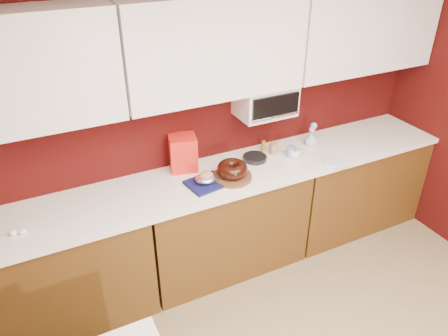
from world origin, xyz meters
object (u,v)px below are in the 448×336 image
(bundt_cake, at_px, (232,169))
(blue_jar, at_px, (291,151))
(foil_ham_nest, at_px, (206,178))
(coffee_mug, at_px, (294,152))
(toaster_oven, at_px, (265,100))
(pandoro_box, at_px, (183,153))
(flower_vase, at_px, (311,138))

(bundt_cake, relative_size, blue_jar, 2.59)
(foil_ham_nest, height_order, coffee_mug, coffee_mug)
(bundt_cake, bearing_deg, toaster_oven, 31.00)
(bundt_cake, relative_size, pandoro_box, 0.83)
(bundt_cake, bearing_deg, foil_ham_nest, 177.83)
(pandoro_box, bearing_deg, blue_jar, 0.60)
(bundt_cake, xyz_separation_m, flower_vase, (0.86, 0.18, -0.02))
(foil_ham_nest, xyz_separation_m, pandoro_box, (-0.06, 0.29, 0.09))
(bundt_cake, bearing_deg, coffee_mug, 6.10)
(toaster_oven, relative_size, bundt_cake, 1.92)
(toaster_oven, relative_size, coffee_mug, 4.86)
(foil_ham_nest, bearing_deg, flower_vase, 9.33)
(toaster_oven, relative_size, flower_vase, 3.52)
(foil_ham_nest, xyz_separation_m, blue_jar, (0.81, 0.09, -0.01))
(foil_ham_nest, xyz_separation_m, flower_vase, (1.07, 0.18, 0.01))
(pandoro_box, bearing_deg, coffee_mug, -1.13)
(blue_jar, relative_size, flower_vase, 0.71)
(blue_jar, bearing_deg, flower_vase, 18.58)
(bundt_cake, distance_m, pandoro_box, 0.41)
(foil_ham_nest, height_order, flower_vase, flower_vase)
(blue_jar, height_order, flower_vase, flower_vase)
(toaster_oven, xyz_separation_m, foil_ham_nest, (-0.63, -0.24, -0.42))
(foil_ham_nest, height_order, blue_jar, blue_jar)
(toaster_oven, bearing_deg, bundt_cake, -149.00)
(coffee_mug, distance_m, blue_jar, 0.03)
(foil_ham_nest, bearing_deg, coffee_mug, 3.96)
(toaster_oven, bearing_deg, foil_ham_nest, -159.03)
(bundt_cake, bearing_deg, pandoro_box, 132.50)
(bundt_cake, height_order, coffee_mug, bundt_cake)
(toaster_oven, distance_m, flower_vase, 0.61)
(pandoro_box, height_order, coffee_mug, pandoro_box)
(bundt_cake, height_order, blue_jar, bundt_cake)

